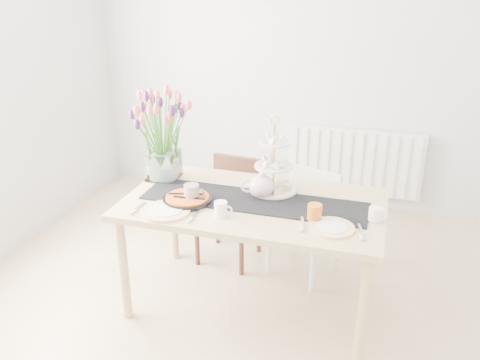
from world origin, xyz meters
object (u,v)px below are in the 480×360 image
(chair_white, at_px, (309,216))
(mug_orange, at_px, (315,213))
(radiator, at_px, (355,162))
(chair_brown, at_px, (232,202))
(mug_grey, at_px, (192,193))
(plate_right, at_px, (332,228))
(tulip_vase, at_px, (161,123))
(tart_tin, at_px, (187,199))
(cream_jug, at_px, (376,214))
(mug_white, at_px, (221,209))
(cake_stand, at_px, (273,173))
(teapot, at_px, (262,186))
(dining_table, at_px, (253,212))
(plate_left, at_px, (166,211))

(chair_white, bearing_deg, mug_orange, -60.10)
(radiator, relative_size, chair_brown, 1.54)
(mug_grey, distance_m, plate_right, 0.88)
(radiator, relative_size, mug_grey, 10.76)
(radiator, distance_m, mug_orange, 1.89)
(chair_white, xyz_separation_m, tulip_vase, (-0.96, -0.36, 0.71))
(mug_orange, bearing_deg, chair_white, 38.00)
(chair_white, bearing_deg, tart_tin, -115.91)
(chair_brown, bearing_deg, cream_jug, -24.39)
(chair_white, bearing_deg, chair_brown, -163.99)
(chair_brown, height_order, tulip_vase, tulip_vase)
(tart_tin, relative_size, mug_orange, 3.05)
(cream_jug, bearing_deg, mug_white, -151.41)
(cake_stand, relative_size, teapot, 1.81)
(teapot, distance_m, mug_orange, 0.43)
(mug_white, distance_m, plate_right, 0.64)
(tulip_vase, relative_size, teapot, 2.86)
(chair_brown, bearing_deg, cake_stand, -37.82)
(cream_jug, bearing_deg, radiator, 113.33)
(mug_orange, xyz_separation_m, plate_right, (0.11, -0.07, -0.04))
(dining_table, xyz_separation_m, cream_jug, (0.73, -0.05, 0.12))
(mug_white, bearing_deg, mug_grey, 143.47)
(chair_white, relative_size, cream_jug, 9.42)
(tulip_vase, distance_m, mug_grey, 0.55)
(teapot, xyz_separation_m, mug_grey, (-0.40, -0.18, -0.02))
(cream_jug, xyz_separation_m, plate_left, (-1.19, -0.25, -0.03))
(dining_table, relative_size, mug_orange, 16.21)
(mug_grey, relative_size, mug_white, 1.23)
(radiator, xyz_separation_m, mug_white, (-0.62, -1.97, 0.35))
(tulip_vase, bearing_deg, teapot, -8.71)
(dining_table, distance_m, mug_grey, 0.40)
(radiator, height_order, plate_left, plate_left)
(chair_white, height_order, plate_right, plate_right)
(dining_table, relative_size, tulip_vase, 2.24)
(teapot, relative_size, plate_left, 0.85)
(mug_grey, distance_m, mug_orange, 0.77)
(mug_white, bearing_deg, plate_right, -3.11)
(radiator, distance_m, cream_jug, 1.81)
(radiator, xyz_separation_m, teapot, (-0.46, -1.65, 0.38))
(teapot, distance_m, plate_left, 0.61)
(tulip_vase, bearing_deg, tart_tin, -45.50)
(radiator, relative_size, mug_white, 13.27)
(tart_tin, bearing_deg, chair_white, 45.02)
(mug_white, bearing_deg, chair_white, 56.99)
(tulip_vase, bearing_deg, plate_right, -18.31)
(cake_stand, bearing_deg, tart_tin, -146.57)
(mug_grey, xyz_separation_m, plate_right, (0.88, -0.11, -0.05))
(cake_stand, height_order, mug_orange, cake_stand)
(cream_jug, distance_m, tart_tin, 1.13)
(tulip_vase, xyz_separation_m, tart_tin, (0.30, -0.31, -0.38))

